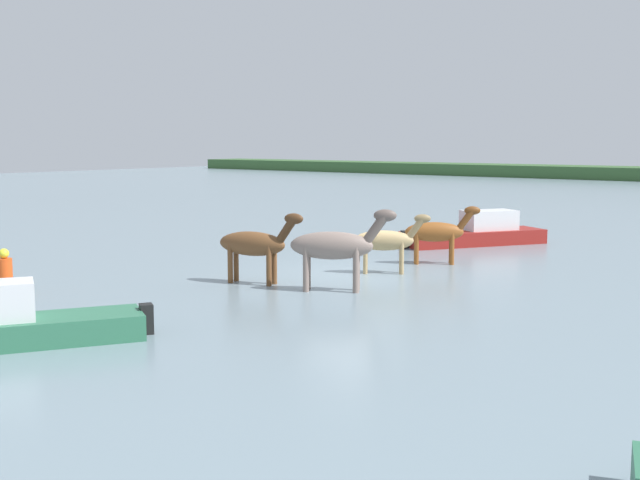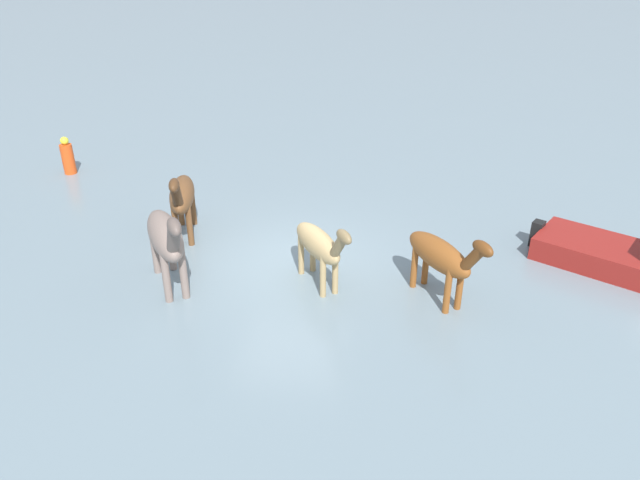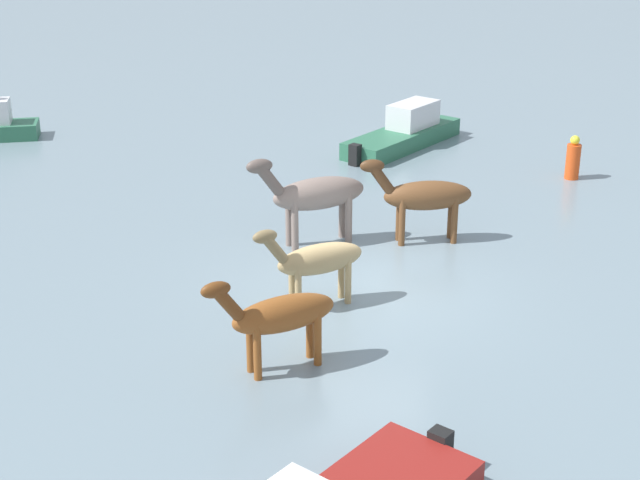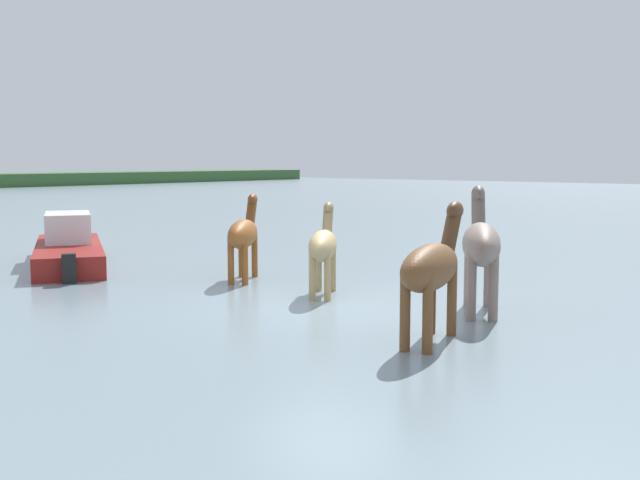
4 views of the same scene
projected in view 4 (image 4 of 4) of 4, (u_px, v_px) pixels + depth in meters
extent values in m
plane|color=gray|center=(325.00, 307.00, 12.75)|extent=(140.88, 140.88, 0.00)
ellipsoid|color=tan|center=(323.00, 246.00, 13.70)|extent=(1.67, 1.34, 0.57)
cylinder|color=tan|center=(319.00, 267.00, 14.26)|extent=(0.12, 0.12, 0.93)
cylinder|color=tan|center=(333.00, 267.00, 14.23)|extent=(0.12, 0.12, 0.93)
cylinder|color=tan|center=(312.00, 275.00, 13.27)|extent=(0.12, 0.12, 0.93)
cylinder|color=tan|center=(328.00, 275.00, 13.24)|extent=(0.12, 0.12, 0.93)
cylinder|color=olive|center=(328.00, 222.00, 14.54)|extent=(0.54, 0.45, 0.62)
ellipsoid|color=olive|center=(329.00, 208.00, 14.69)|extent=(0.49, 0.42, 0.25)
ellipsoid|color=gray|center=(481.00, 244.00, 12.10)|extent=(2.07, 1.57, 0.69)
cylinder|color=gray|center=(469.00, 273.00, 12.79)|extent=(0.15, 0.15, 1.13)
cylinder|color=gray|center=(488.00, 273.00, 12.74)|extent=(0.15, 0.15, 1.13)
cylinder|color=gray|center=(472.00, 285.00, 11.58)|extent=(0.15, 0.15, 1.13)
cylinder|color=gray|center=(493.00, 285.00, 11.53)|extent=(0.15, 0.15, 1.13)
cylinder|color=#63544C|center=(478.00, 212.00, 13.12)|extent=(0.66, 0.53, 0.75)
ellipsoid|color=#63544C|center=(478.00, 194.00, 13.30)|extent=(0.60, 0.49, 0.30)
ellipsoid|color=brown|center=(430.00, 267.00, 10.12)|extent=(1.96, 1.00, 0.64)
cylinder|color=brown|center=(431.00, 298.00, 10.74)|extent=(0.14, 0.14, 1.04)
cylinder|color=brown|center=(452.00, 299.00, 10.61)|extent=(0.14, 0.14, 1.04)
cylinder|color=brown|center=(405.00, 312.00, 9.73)|extent=(0.14, 0.14, 1.04)
cylinder|color=brown|center=(428.00, 314.00, 9.60)|extent=(0.14, 0.14, 1.04)
cylinder|color=#50311A|center=(451.00, 231.00, 10.97)|extent=(0.61, 0.35, 0.69)
ellipsoid|color=#50311A|center=(455.00, 211.00, 11.12)|extent=(0.55, 0.34, 0.28)
ellipsoid|color=brown|center=(243.00, 234.00, 15.41)|extent=(1.74, 1.42, 0.59)
cylinder|color=brown|center=(241.00, 254.00, 16.00)|extent=(0.13, 0.13, 0.97)
cylinder|color=brown|center=(255.00, 254.00, 15.97)|extent=(0.13, 0.13, 0.97)
cylinder|color=brown|center=(231.00, 261.00, 14.95)|extent=(0.13, 0.13, 0.97)
cylinder|color=brown|center=(245.00, 261.00, 14.93)|extent=(0.13, 0.13, 0.97)
cylinder|color=brown|center=(251.00, 212.00, 16.29)|extent=(0.56, 0.47, 0.65)
ellipsoid|color=brown|center=(253.00, 200.00, 16.45)|extent=(0.51, 0.44, 0.26)
cube|color=maroon|center=(69.00, 258.00, 17.70)|extent=(4.00, 5.24, 0.66)
cube|color=silver|center=(68.00, 227.00, 18.22)|extent=(1.86, 2.15, 0.70)
cube|color=black|center=(69.00, 271.00, 15.13)|extent=(0.36, 0.35, 0.71)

